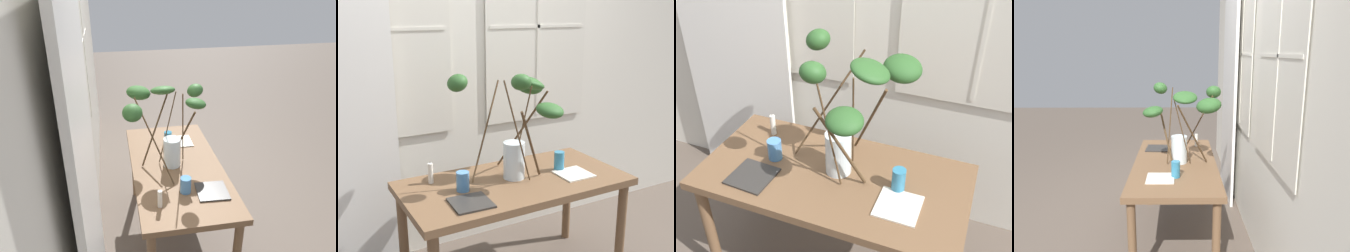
% 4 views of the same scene
% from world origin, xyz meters
% --- Properties ---
extents(back_wall_with_windows, '(5.33, 0.14, 3.02)m').
position_xyz_m(back_wall_with_windows, '(0.00, 0.74, 1.51)').
color(back_wall_with_windows, silver).
rests_on(back_wall_with_windows, ground).
extents(dining_table, '(1.42, 0.71, 0.73)m').
position_xyz_m(dining_table, '(0.00, 0.00, 0.64)').
color(dining_table, brown).
rests_on(dining_table, ground).
extents(vase_with_branches, '(0.74, 0.74, 0.71)m').
position_xyz_m(vase_with_branches, '(0.08, 0.09, 1.14)').
color(vase_with_branches, silver).
rests_on(vase_with_branches, dining_table).
extents(drinking_glass_blue_left, '(0.08, 0.08, 0.12)m').
position_xyz_m(drinking_glass_blue_left, '(-0.35, 0.01, 0.79)').
color(drinking_glass_blue_left, '#4C84BC').
rests_on(drinking_glass_blue_left, dining_table).
extents(drinking_glass_blue_right, '(0.07, 0.07, 0.13)m').
position_xyz_m(drinking_glass_blue_right, '(0.35, 0.01, 0.79)').
color(drinking_glass_blue_right, teal).
rests_on(drinking_glass_blue_right, dining_table).
extents(plate_square_left, '(0.23, 0.23, 0.01)m').
position_xyz_m(plate_square_left, '(-0.38, -0.18, 0.73)').
color(plate_square_left, '#2D2B28').
rests_on(plate_square_left, dining_table).
extents(plate_square_right, '(0.21, 0.21, 0.01)m').
position_xyz_m(plate_square_right, '(0.38, -0.11, 0.73)').
color(plate_square_right, silver).
rests_on(plate_square_right, dining_table).
extents(pillar_candle, '(0.03, 0.03, 0.14)m').
position_xyz_m(pillar_candle, '(-0.48, 0.21, 0.79)').
color(pillar_candle, silver).
rests_on(pillar_candle, dining_table).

